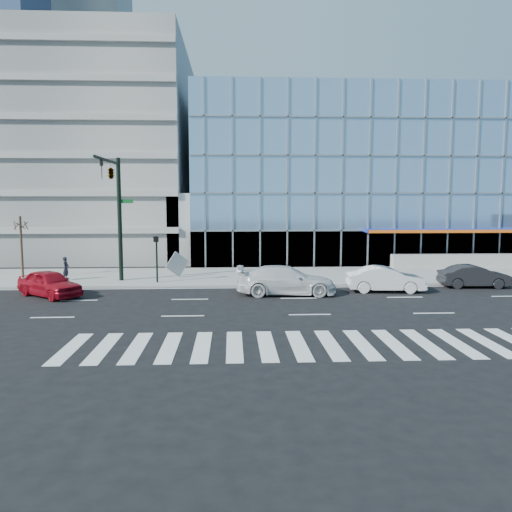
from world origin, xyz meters
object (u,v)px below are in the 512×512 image
at_px(white_suv, 286,280).
at_px(pedestrian, 66,268).
at_px(traffic_signal, 114,188).
at_px(ped_signal_post, 156,252).
at_px(dark_sedan, 474,276).
at_px(tilted_panel, 177,264).
at_px(white_sedan, 385,279).
at_px(street_tree_near, 20,225).
at_px(red_sedan, 50,283).

height_order(white_suv, pedestrian, pedestrian).
bearing_deg(traffic_signal, white_suv, -18.01).
distance_m(ped_signal_post, dark_sedan, 20.08).
distance_m(white_suv, tilted_panel, 9.06).
xyz_separation_m(ped_signal_post, white_sedan, (13.93, -3.14, -1.39)).
relative_size(traffic_signal, white_sedan, 1.75).
relative_size(ped_signal_post, dark_sedan, 0.71).
xyz_separation_m(street_tree_near, white_sedan, (23.43, -5.70, -3.03)).
xyz_separation_m(white_suv, red_sedan, (-13.38, 0.04, -0.08)).
xyz_separation_m(traffic_signal, white_sedan, (16.43, -2.77, -5.41)).
height_order(white_sedan, red_sedan, white_sedan).
distance_m(street_tree_near, tilted_panel, 10.93).
xyz_separation_m(ped_signal_post, street_tree_near, (-9.50, 2.56, 1.64)).
relative_size(ped_signal_post, white_sedan, 0.66).
xyz_separation_m(white_sedan, red_sedan, (-19.38, -0.58, -0.00)).
distance_m(street_tree_near, red_sedan, 8.06).
bearing_deg(street_tree_near, red_sedan, -57.19).
bearing_deg(street_tree_near, ped_signal_post, -15.06).
xyz_separation_m(white_suv, pedestrian, (-14.11, 5.09, 0.10)).
height_order(white_sedan, pedestrian, pedestrian).
bearing_deg(white_suv, traffic_signal, 74.04).
bearing_deg(tilted_panel, pedestrian, 150.27).
bearing_deg(dark_sedan, white_suv, 101.75).
xyz_separation_m(white_sedan, tilted_panel, (-12.86, 5.29, 0.31)).
relative_size(traffic_signal, street_tree_near, 1.89).
distance_m(white_sedan, pedestrian, 20.60).
bearing_deg(dark_sedan, pedestrian, 85.99).
bearing_deg(traffic_signal, pedestrian, 155.27).
xyz_separation_m(dark_sedan, tilted_panel, (-18.86, 4.09, 0.36)).
distance_m(street_tree_near, white_suv, 18.77).
bearing_deg(traffic_signal, ped_signal_post, 8.52).
height_order(traffic_signal, street_tree_near, traffic_signal).
bearing_deg(pedestrian, ped_signal_post, -98.55).
bearing_deg(white_sedan, pedestrian, 82.53).
relative_size(ped_signal_post, tilted_panel, 2.31).
relative_size(street_tree_near, pedestrian, 2.73).
bearing_deg(street_tree_near, tilted_panel, -2.22).
relative_size(ped_signal_post, pedestrian, 1.94).
distance_m(dark_sedan, pedestrian, 26.31).
relative_size(street_tree_near, white_suv, 0.74).
bearing_deg(dark_sedan, tilted_panel, 80.88).
bearing_deg(tilted_panel, white_sedan, -58.59).
xyz_separation_m(white_suv, tilted_panel, (-6.86, 5.91, 0.23)).
bearing_deg(ped_signal_post, street_tree_near, 164.94).
xyz_separation_m(dark_sedan, pedestrian, (-26.11, 3.27, 0.22)).
relative_size(street_tree_near, tilted_panel, 3.25).
bearing_deg(white_sedan, ped_signal_post, 82.34).
bearing_deg(traffic_signal, red_sedan, -131.40).
height_order(white_suv, red_sedan, white_suv).
bearing_deg(ped_signal_post, tilted_panel, 63.42).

